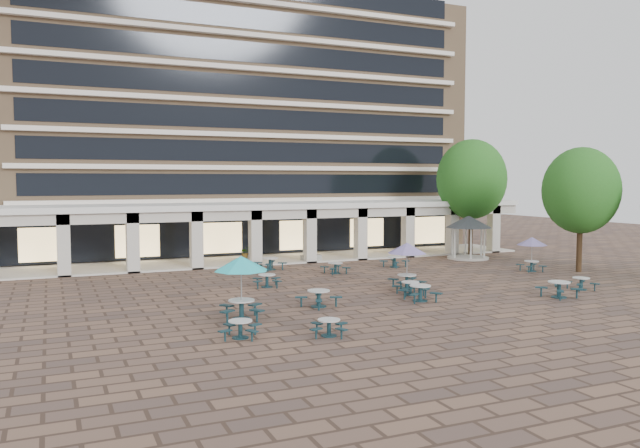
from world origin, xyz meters
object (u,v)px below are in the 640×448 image
at_px(planter_left, 245,257).
at_px(gazebo, 468,227).
at_px(picnic_table_2, 420,292).
at_px(planter_right, 311,254).
at_px(picnic_table_0, 240,327).
at_px(picnic_table_1, 329,326).

bearing_deg(planter_left, gazebo, -11.15).
xyz_separation_m(picnic_table_2, gazebo, (12.72, 13.06, 2.02)).
bearing_deg(planter_right, gazebo, -15.75).
height_order(picnic_table_2, planter_left, planter_left).
bearing_deg(picnic_table_2, planter_left, 111.32).
height_order(picnic_table_0, picnic_table_2, picnic_table_2).
bearing_deg(planter_left, picnic_table_2, -75.48).
bearing_deg(gazebo, picnic_table_2, -134.26).
height_order(picnic_table_1, gazebo, gazebo).
distance_m(picnic_table_0, planter_right, 22.95).
xyz_separation_m(picnic_table_0, gazebo, (23.16, 16.62, 2.09)).
bearing_deg(planter_left, planter_right, -0.00).
height_order(picnic_table_2, gazebo, gazebo).
relative_size(picnic_table_2, gazebo, 0.55).
xyz_separation_m(picnic_table_0, planter_left, (6.18, 19.97, 0.15)).
bearing_deg(planter_left, picnic_table_0, -107.21).
height_order(gazebo, planter_right, gazebo).
relative_size(picnic_table_2, planter_right, 1.31).
height_order(planter_left, planter_right, planter_left).
xyz_separation_m(picnic_table_2, planter_right, (0.87, 16.40, 0.07)).
relative_size(gazebo, planter_left, 2.38).
xyz_separation_m(gazebo, planter_right, (-11.86, 3.34, -1.96)).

